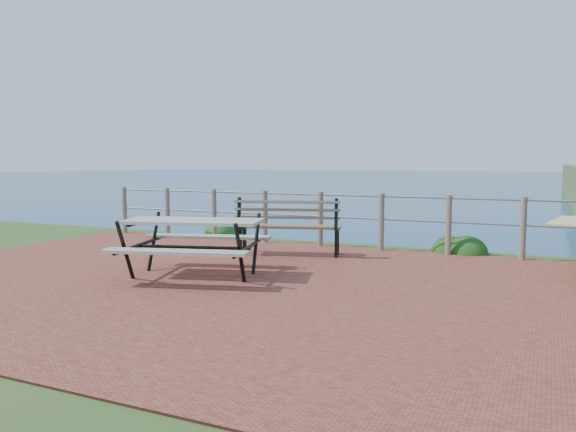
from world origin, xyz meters
The scene contains 7 objects.
ground centered at (0.00, 0.00, 0.00)m, with size 10.00×7.00×0.12m, color brown.
ocean centered at (0.00, 200.00, 0.00)m, with size 1200.00×1200.00×0.00m, color navy.
safety_railing centered at (0.00, 3.35, 0.57)m, with size 9.40×0.10×1.00m.
picnic_table centered at (-0.55, 0.07, 0.50)m, with size 1.97×1.54×0.77m.
park_bench centered at (-0.11, 2.22, 0.64)m, with size 1.78×0.90×0.97m.
shrub_lip_west centered at (-2.57, 4.11, 0.00)m, with size 0.73×0.73×0.46m, color #24501E.
shrub_lip_east centered at (2.37, 3.80, 0.00)m, with size 0.70×0.70×0.41m, color #1C4314.
Camera 1 is at (3.78, -6.22, 1.58)m, focal length 35.00 mm.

